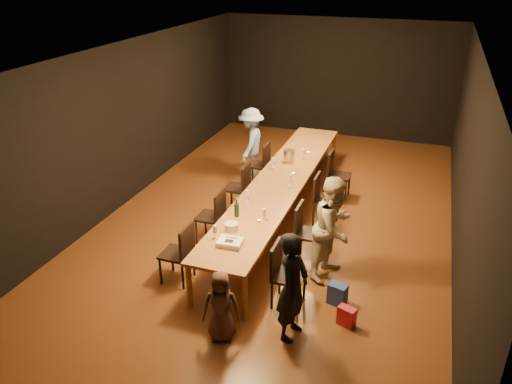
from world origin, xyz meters
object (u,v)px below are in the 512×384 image
(chair_left_0, at_px, (176,253))
(woman_birthday, at_px, (293,287))
(chair_right_1, at_px, (310,233))
(birthday_cake, at_px, (230,242))
(man_blue, at_px, (251,143))
(table, at_px, (280,182))
(champagne_bottle, at_px, (237,207))
(plate_stack, at_px, (232,227))
(ice_bucket, at_px, (289,156))
(chair_left_1, at_px, (210,216))
(chair_left_3, at_px, (258,164))
(child, at_px, (221,306))
(chair_right_3, at_px, (339,175))
(chair_right_2, at_px, (326,201))
(woman_tan, at_px, (334,228))
(chair_left_2, at_px, (237,187))
(chair_right_0, at_px, (289,276))

(chair_left_0, xyz_separation_m, woman_birthday, (1.91, -0.58, 0.27))
(chair_right_1, height_order, birthday_cake, chair_right_1)
(man_blue, xyz_separation_m, birthday_cake, (1.14, -3.99, 0.04))
(table, bearing_deg, champagne_bottle, -98.55)
(plate_stack, xyz_separation_m, champagne_bottle, (-0.09, 0.43, 0.10))
(plate_stack, xyz_separation_m, ice_bucket, (0.05, 2.86, 0.06))
(chair_left_1, relative_size, ice_bucket, 4.06)
(chair_left_3, relative_size, child, 0.97)
(chair_right_1, xyz_separation_m, chair_right_3, (0.00, 2.40, 0.00))
(chair_left_1, xyz_separation_m, man_blue, (-0.30, 2.83, 0.29))
(ice_bucket, bearing_deg, chair_left_1, -109.82)
(table, bearing_deg, chair_right_1, -54.69)
(chair_right_2, distance_m, woman_tan, 1.58)
(plate_stack, bearing_deg, chair_right_2, 63.22)
(chair_right_1, relative_size, chair_left_1, 1.00)
(chair_right_2, height_order, child, child)
(chair_right_2, distance_m, chair_left_3, 2.08)
(chair_left_3, bearing_deg, woman_birthday, -155.47)
(chair_left_2, relative_size, child, 0.97)
(birthday_cake, bearing_deg, chair_left_0, 178.77)
(woman_tan, xyz_separation_m, man_blue, (-2.41, 3.12, -0.04))
(chair_right_1, height_order, plate_stack, chair_right_1)
(chair_right_1, height_order, chair_left_0, same)
(chair_right_1, distance_m, plate_stack, 1.31)
(chair_left_1, bearing_deg, champagne_bottle, -119.42)
(chair_right_3, distance_m, ice_bucket, 1.08)
(chair_right_2, height_order, man_blue, man_blue)
(chair_left_3, distance_m, woman_tan, 3.43)
(woman_tan, relative_size, ice_bucket, 6.93)
(chair_left_2, bearing_deg, chair_right_1, -125.22)
(chair_right_2, xyz_separation_m, child, (-0.60, -3.32, 0.01))
(man_blue, distance_m, plate_stack, 3.74)
(chair_right_1, distance_m, chair_left_2, 2.08)
(chair_right_1, xyz_separation_m, woman_birthday, (0.21, -1.78, 0.27))
(chair_right_3, distance_m, chair_left_2, 2.08)
(woman_birthday, bearing_deg, chair_right_3, 10.37)
(birthday_cake, relative_size, champagne_bottle, 1.10)
(chair_left_1, bearing_deg, chair_right_1, -90.00)
(chair_left_2, bearing_deg, man_blue, 10.44)
(champagne_bottle, bearing_deg, table, 81.45)
(chair_right_1, xyz_separation_m, ice_bucket, (-0.95, 2.09, 0.40))
(table, relative_size, chair_right_2, 6.45)
(child, bearing_deg, chair_right_1, 55.91)
(chair_left_0, bearing_deg, child, -130.01)
(chair_right_2, height_order, plate_stack, chair_right_2)
(chair_left_3, distance_m, birthday_cake, 3.67)
(table, distance_m, chair_right_3, 1.49)
(chair_right_0, height_order, plate_stack, chair_right_0)
(birthday_cake, bearing_deg, chair_right_1, 49.32)
(table, distance_m, birthday_cake, 2.36)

